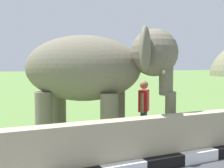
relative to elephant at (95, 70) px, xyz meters
name	(u,v)px	position (x,y,z in m)	size (l,w,h in m)	color
barrier_parapet	(77,151)	(-1.05, -1.84, -1.44)	(28.00, 0.36, 1.00)	tan
elephant	(95,70)	(0.00, 0.00, 0.00)	(3.93, 3.66, 2.95)	#6E6857
person_handler	(144,107)	(1.34, -0.20, -1.01)	(0.47, 0.53, 1.66)	navy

